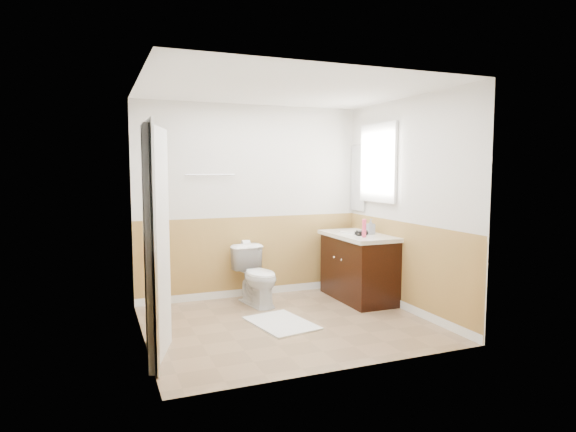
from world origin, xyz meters
name	(u,v)px	position (x,y,z in m)	size (l,w,h in m)	color
floor	(288,324)	(0.00, 0.00, 0.00)	(3.00, 3.00, 0.00)	#8C7051
ceiling	(288,89)	(0.00, 0.00, 2.50)	(3.00, 3.00, 0.00)	white
wall_back	(251,201)	(0.00, 1.30, 1.25)	(3.00, 3.00, 0.00)	silver
wall_front	(347,221)	(0.00, -1.30, 1.25)	(3.00, 3.00, 0.00)	silver
wall_left	(141,214)	(-1.50, 0.00, 1.25)	(3.00, 3.00, 0.00)	silver
wall_right	(406,205)	(1.50, 0.00, 1.25)	(3.00, 3.00, 0.00)	silver
wainscot_back	(252,258)	(0.00, 1.29, 0.50)	(3.00, 3.00, 0.00)	tan
wainscot_front	(345,311)	(0.00, -1.29, 0.50)	(3.00, 3.00, 0.00)	tan
wainscot_left	(145,291)	(-1.49, 0.00, 0.50)	(2.60, 2.60, 0.00)	tan
wainscot_right	(404,268)	(1.49, 0.00, 0.50)	(2.60, 2.60, 0.00)	tan
toilet	(257,276)	(-0.07, 0.85, 0.36)	(0.40, 0.70, 0.72)	white
bath_mat	(281,323)	(-0.07, 0.02, 0.01)	(0.55, 0.80, 0.02)	white
vanity_cabinet	(358,269)	(1.21, 0.60, 0.40)	(0.55, 1.10, 0.80)	black
vanity_knob_left	(342,260)	(0.91, 0.50, 0.55)	(0.03, 0.03, 0.03)	silver
vanity_knob_right	(334,257)	(0.91, 0.70, 0.55)	(0.03, 0.03, 0.03)	silver
countertop	(358,236)	(1.20, 0.60, 0.83)	(0.60, 1.15, 0.05)	beige
sink_basin	(353,232)	(1.21, 0.75, 0.86)	(0.36, 0.36, 0.02)	white
faucet	(365,226)	(1.39, 0.75, 0.92)	(0.02, 0.02, 0.14)	silver
lotion_bottle	(364,228)	(1.11, 0.30, 0.96)	(0.05, 0.05, 0.22)	#EB3D63
soap_dispenser	(371,227)	(1.33, 0.51, 0.95)	(0.09, 0.09, 0.20)	#8C919E
hair_dryer_body	(362,233)	(1.16, 0.44, 0.89)	(0.07, 0.07, 0.14)	black
hair_dryer_handle	(356,234)	(1.13, 0.54, 0.86)	(0.03, 0.03, 0.07)	black
mirror_panel	(358,178)	(1.48, 1.10, 1.55)	(0.02, 0.35, 0.90)	silver
window_frame	(378,163)	(1.47, 0.59, 1.75)	(0.04, 0.80, 1.00)	white
window_glass	(379,163)	(1.49, 0.59, 1.75)	(0.01, 0.70, 0.90)	white
door	(158,244)	(-1.40, -0.45, 1.02)	(0.05, 0.80, 2.04)	white
door_frame	(149,243)	(-1.48, -0.45, 1.03)	(0.02, 0.92, 2.10)	white
door_knob	(161,246)	(-1.34, -0.12, 0.95)	(0.06, 0.06, 0.06)	silver
towel_bar	(210,175)	(-0.55, 1.25, 1.60)	(0.02, 0.02, 0.62)	silver
tp_holder_bar	(246,244)	(-0.10, 1.23, 0.70)	(0.02, 0.02, 0.14)	silver
tp_roll	(246,244)	(-0.10, 1.23, 0.70)	(0.11, 0.11, 0.10)	white
tp_sheet	(246,253)	(-0.10, 1.23, 0.59)	(0.10, 0.01, 0.16)	white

